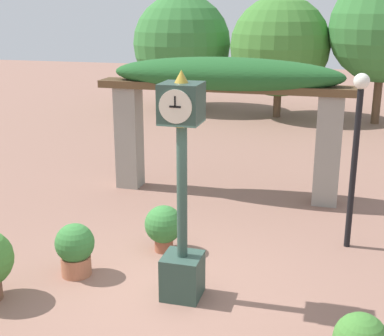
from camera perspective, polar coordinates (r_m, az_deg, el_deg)
ground_plane at (r=7.89m, az=-3.36°, el=-12.77°), size 60.00×60.00×0.00m
pedestal_clock at (r=7.10m, az=-1.07°, el=-3.35°), size 0.53×0.56×3.14m
pergola at (r=11.09m, az=3.52°, el=8.22°), size 5.38×1.10×2.92m
potted_plant_near_left at (r=8.84m, az=-3.05°, el=-6.18°), size 0.63×0.63×0.78m
potted_plant_far_right at (r=8.26m, az=-12.37°, el=-8.34°), size 0.59×0.59×0.81m
lamp_post at (r=8.93m, az=17.13°, el=3.04°), size 0.25×0.25×2.91m
tree_line at (r=19.97m, az=8.52°, el=13.34°), size 10.99×4.73×5.03m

